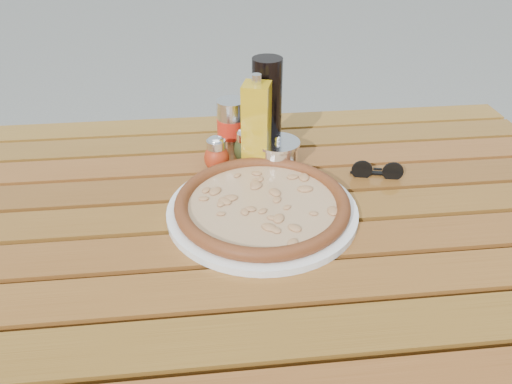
{
  "coord_description": "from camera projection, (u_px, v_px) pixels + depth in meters",
  "views": [
    {
      "loc": [
        -0.09,
        -0.78,
        1.3
      ],
      "look_at": [
        0.0,
        0.02,
        0.78
      ],
      "focal_mm": 35.0,
      "sensor_mm": 36.0,
      "label": 1
    }
  ],
  "objects": [
    {
      "name": "sunglasses",
      "position": [
        377.0,
        171.0,
        1.05
      ],
      "size": [
        0.11,
        0.04,
        0.04
      ],
      "rotation": [
        0.0,
        0.0,
        -0.22
      ],
      "color": "black",
      "rests_on": "table"
    },
    {
      "name": "parmesan_tin",
      "position": [
        278.0,
        153.0,
        1.09
      ],
      "size": [
        0.1,
        0.1,
        0.07
      ],
      "rotation": [
        0.0,
        0.0,
        0.09
      ],
      "color": "silver",
      "rests_on": "table"
    },
    {
      "name": "plate",
      "position": [
        262.0,
        210.0,
        0.94
      ],
      "size": [
        0.36,
        0.36,
        0.01
      ],
      "primitive_type": "cylinder",
      "rotation": [
        0.0,
        0.0,
        0.01
      ],
      "color": "white",
      "rests_on": "table"
    },
    {
      "name": "pizza",
      "position": [
        262.0,
        204.0,
        0.94
      ],
      "size": [
        0.35,
        0.35,
        0.03
      ],
      "rotation": [
        0.0,
        0.0,
        0.05
      ],
      "color": "beige",
      "rests_on": "plate"
    },
    {
      "name": "pepper_shaker",
      "position": [
        216.0,
        154.0,
        1.07
      ],
      "size": [
        0.06,
        0.06,
        0.08
      ],
      "rotation": [
        0.0,
        0.0,
        -0.19
      ],
      "color": "#BA3315",
      "rests_on": "table"
    },
    {
      "name": "oregano_shaker",
      "position": [
        246.0,
        146.0,
        1.1
      ],
      "size": [
        0.06,
        0.06,
        0.08
      ],
      "rotation": [
        0.0,
        0.0,
        -0.03
      ],
      "color": "#363D18",
      "rests_on": "table"
    },
    {
      "name": "table",
      "position": [
        257.0,
        242.0,
        1.0
      ],
      "size": [
        1.4,
        0.9,
        0.75
      ],
      "color": "#36210C",
      "rests_on": "ground"
    },
    {
      "name": "soda_can",
      "position": [
        232.0,
        126.0,
        1.14
      ],
      "size": [
        0.08,
        0.08,
        0.12
      ],
      "rotation": [
        0.0,
        0.0,
        0.22
      ],
      "color": "silver",
      "rests_on": "table"
    },
    {
      "name": "dark_bottle",
      "position": [
        267.0,
        107.0,
        1.1
      ],
      "size": [
        0.08,
        0.08,
        0.22
      ],
      "primitive_type": "cylinder",
      "rotation": [
        0.0,
        0.0,
        0.17
      ],
      "color": "black",
      "rests_on": "table"
    },
    {
      "name": "olive_oil_cruet",
      "position": [
        256.0,
        126.0,
        1.05
      ],
      "size": [
        0.07,
        0.07,
        0.21
      ],
      "rotation": [
        0.0,
        0.0,
        -0.3
      ],
      "color": "#BE9314",
      "rests_on": "table"
    }
  ]
}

